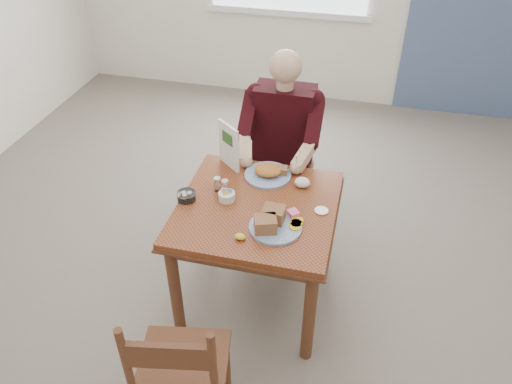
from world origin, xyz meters
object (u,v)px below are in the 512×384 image
(table, at_px, (257,220))
(near_plate, at_px, (273,222))
(diner, at_px, (282,135))
(far_plate, at_px, (269,172))
(chair_near, at_px, (181,373))
(chair_far, at_px, (283,169))

(table, relative_size, near_plate, 2.73)
(diner, bearing_deg, far_plate, -89.73)
(table, distance_m, near_plate, 0.26)
(table, distance_m, diner, 0.73)
(table, height_order, near_plate, near_plate)
(table, distance_m, far_plate, 0.33)
(table, relative_size, chair_near, 0.97)
(chair_near, distance_m, far_plate, 1.30)
(chair_far, distance_m, chair_near, 1.76)
(chair_near, height_order, diner, diner)
(table, xyz_separation_m, chair_near, (-0.13, -0.96, -0.16))
(table, bearing_deg, near_plate, -51.40)
(diner, height_order, far_plate, diner)
(table, bearing_deg, diner, 90.00)
(diner, bearing_deg, near_plate, -81.45)
(chair_far, bearing_deg, diner, -89.99)
(chair_near, height_order, far_plate, chair_near)
(near_plate, bearing_deg, diner, 98.55)
(chair_far, xyz_separation_m, near_plate, (0.13, -0.96, 0.31))
(near_plate, bearing_deg, table, 128.60)
(far_plate, bearing_deg, chair_near, -95.87)
(chair_near, distance_m, near_plate, 0.89)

